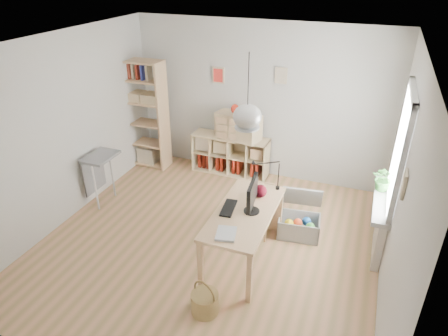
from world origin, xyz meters
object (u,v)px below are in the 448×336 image
(storage_chest, at_px, (300,221))
(monitor, at_px, (252,195))
(tall_bookshelf, at_px, (144,110))
(chair, at_px, (259,206))
(drawer_chest, at_px, (238,126))
(cube_shelf, at_px, (230,157))
(desk, at_px, (244,217))

(storage_chest, distance_m, monitor, 1.23)
(tall_bookshelf, bearing_deg, chair, -26.73)
(storage_chest, bearing_deg, chair, -170.49)
(monitor, relative_size, drawer_chest, 0.64)
(tall_bookshelf, bearing_deg, cube_shelf, 10.19)
(drawer_chest, bearing_deg, storage_chest, -30.13)
(tall_bookshelf, relative_size, monitor, 3.98)
(desk, xyz_separation_m, tall_bookshelf, (-2.59, 1.95, 0.43))
(cube_shelf, xyz_separation_m, chair, (1.03, -1.59, 0.14))
(cube_shelf, xyz_separation_m, drawer_chest, (0.17, -0.04, 0.64))
(tall_bookshelf, bearing_deg, drawer_chest, 7.89)
(chair, xyz_separation_m, storage_chest, (0.57, 0.17, -0.23))
(cube_shelf, relative_size, storage_chest, 1.94)
(desk, relative_size, monitor, 2.99)
(cube_shelf, relative_size, tall_bookshelf, 0.70)
(tall_bookshelf, distance_m, drawer_chest, 1.75)
(cube_shelf, bearing_deg, drawer_chest, -13.75)
(cube_shelf, height_order, drawer_chest, drawer_chest)
(cube_shelf, height_order, tall_bookshelf, tall_bookshelf)
(tall_bookshelf, xyz_separation_m, chair, (2.59, -1.30, -0.65))
(desk, xyz_separation_m, drawer_chest, (-0.85, 2.19, 0.29))
(monitor, bearing_deg, cube_shelf, 109.95)
(cube_shelf, bearing_deg, desk, -65.39)
(tall_bookshelf, relative_size, chair, 2.63)
(monitor, bearing_deg, desk, -173.02)
(drawer_chest, bearing_deg, desk, -55.05)
(chair, bearing_deg, drawer_chest, 117.67)
(chair, xyz_separation_m, monitor, (0.08, -0.63, 0.56))
(cube_shelf, bearing_deg, chair, -57.10)
(desk, xyz_separation_m, monitor, (0.08, 0.02, 0.34))
(monitor, height_order, drawer_chest, monitor)
(cube_shelf, relative_size, monitor, 2.79)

